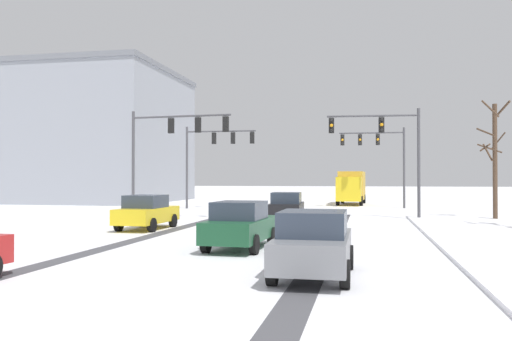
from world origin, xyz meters
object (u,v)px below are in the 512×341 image
(car_grey_fourth, at_px, (314,244))
(car_yellow_cab_second, at_px, (147,212))
(traffic_signal_far_right, at_px, (378,149))
(box_truck_delivery, at_px, (351,187))
(bare_tree_sidewalk_far, at_px, (494,156))
(car_black_lead, at_px, (287,207))
(traffic_signal_near_left, at_px, (171,138))
(office_building_far_left_block, at_px, (60,137))
(car_dark_green_third, at_px, (240,225))
(traffic_signal_near_right, at_px, (386,141))
(traffic_signal_far_left, at_px, (214,148))

(car_grey_fourth, bearing_deg, car_yellow_cab_second, 130.03)
(traffic_signal_far_right, height_order, box_truck_delivery, traffic_signal_far_right)
(car_yellow_cab_second, distance_m, bare_tree_sidewalk_far, 20.68)
(car_black_lead, xyz_separation_m, car_yellow_cab_second, (-5.81, -5.91, 0.00))
(traffic_signal_near_left, xyz_separation_m, box_truck_delivery, (10.12, 19.48, -3.17))
(bare_tree_sidewalk_far, bearing_deg, office_building_far_left_block, 156.48)
(car_dark_green_third, bearing_deg, traffic_signal_far_right, 78.93)
(traffic_signal_near_left, distance_m, box_truck_delivery, 22.18)
(traffic_signal_near_right, xyz_separation_m, car_grey_fourth, (-2.47, -19.18, -3.80))
(traffic_signal_near_left, relative_size, box_truck_delivery, 0.87)
(traffic_signal_near_left, xyz_separation_m, bare_tree_sidewalk_far, (18.93, 3.75, -1.04))
(traffic_signal_near_left, distance_m, bare_tree_sidewalk_far, 19.33)
(traffic_signal_far_left, relative_size, bare_tree_sidewalk_far, 0.92)
(car_yellow_cab_second, xyz_separation_m, car_dark_green_third, (5.94, -5.88, 0.00))
(traffic_signal_far_right, bearing_deg, car_black_lead, -109.84)
(traffic_signal_near_right, bearing_deg, car_grey_fourth, -97.34)
(traffic_signal_far_right, height_order, car_grey_fourth, traffic_signal_far_right)
(office_building_far_left_block, bearing_deg, traffic_signal_far_right, -11.64)
(traffic_signal_near_left, distance_m, traffic_signal_near_right, 12.77)
(bare_tree_sidewalk_far, height_order, office_building_far_left_block, office_building_far_left_block)
(car_black_lead, distance_m, office_building_far_left_block, 35.34)
(box_truck_delivery, bearing_deg, car_dark_green_third, -95.25)
(car_grey_fourth, bearing_deg, office_building_far_left_block, 128.75)
(office_building_far_left_block, bearing_deg, car_grey_fourth, -51.25)
(car_dark_green_third, distance_m, car_grey_fourth, 5.55)
(bare_tree_sidewalk_far, bearing_deg, box_truck_delivery, 119.25)
(traffic_signal_far_right, bearing_deg, bare_tree_sidewalk_far, -57.69)
(traffic_signal_far_left, bearing_deg, car_yellow_cab_second, -84.73)
(traffic_signal_far_right, xyz_separation_m, box_truck_delivery, (-2.26, 5.38, -3.13))
(bare_tree_sidewalk_far, bearing_deg, car_grey_fourth, -112.82)
(traffic_signal_near_left, bearing_deg, car_grey_fourth, -59.41)
(traffic_signal_near_left, bearing_deg, car_dark_green_third, -59.99)
(office_building_far_left_block, bearing_deg, traffic_signal_near_left, -45.68)
(traffic_signal_far_left, bearing_deg, car_dark_green_third, -71.73)
(traffic_signal_near_left, xyz_separation_m, car_grey_fourth, (10.14, -17.15, -3.98))
(office_building_far_left_block, bearing_deg, car_yellow_cab_second, -51.76)
(car_yellow_cab_second, relative_size, box_truck_delivery, 0.55)
(car_yellow_cab_second, xyz_separation_m, bare_tree_sidewalk_far, (17.68, 10.32, 2.95))
(car_grey_fourth, xyz_separation_m, office_building_far_left_block, (-30.49, 37.99, 5.95))
(traffic_signal_far_left, distance_m, car_grey_fourth, 29.56)
(traffic_signal_near_right, relative_size, car_dark_green_third, 1.56)
(traffic_signal_near_right, distance_m, car_dark_green_third, 15.91)
(car_black_lead, height_order, office_building_far_left_block, office_building_far_left_block)
(car_dark_green_third, xyz_separation_m, car_grey_fourth, (2.95, -4.70, 0.00))
(car_yellow_cab_second, xyz_separation_m, office_building_far_left_block, (-21.61, 27.41, 5.95))
(car_black_lead, bearing_deg, car_dark_green_third, -89.37)
(car_grey_fourth, height_order, bare_tree_sidewalk_far, bare_tree_sidewalk_far)
(traffic_signal_far_left, bearing_deg, bare_tree_sidewalk_far, -18.62)
(office_building_far_left_block, bearing_deg, box_truck_delivery, -2.56)
(traffic_signal_far_left, height_order, car_black_lead, traffic_signal_far_left)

